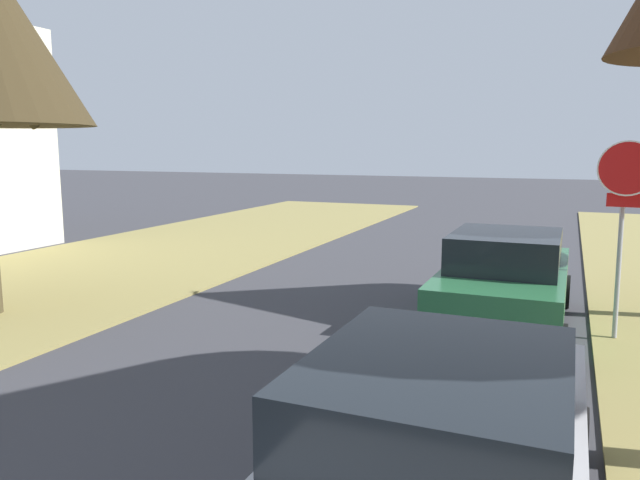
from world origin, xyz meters
TOP-DOWN VIEW (x-y plane):
  - stop_sign_far at (3.91, 10.84)m, footprint 0.81×0.51m
  - parked_sedan_silver at (2.45, 4.89)m, footprint 1.97×4.42m
  - parked_sedan_green at (2.29, 10.92)m, footprint 1.97×4.42m

SIDE VIEW (x-z plane):
  - parked_sedan_silver at x=2.45m, z-range -0.06..1.51m
  - parked_sedan_green at x=2.29m, z-range -0.06..1.51m
  - stop_sign_far at x=3.91m, z-range 0.70..3.65m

